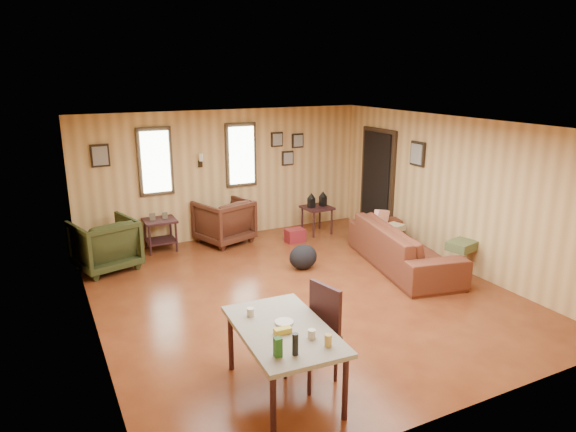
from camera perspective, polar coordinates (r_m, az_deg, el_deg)
name	(u,v)px	position (r m, az deg, el deg)	size (l,w,h in m)	color
room	(302,206)	(7.34, 1.62, 1.09)	(5.54, 6.04, 2.44)	brown
sofa	(404,239)	(8.45, 12.72, -2.50)	(2.41, 0.70, 0.94)	#5F2B1B
recliner_brown	(224,219)	(9.51, -7.15, -0.33)	(0.87, 0.81, 0.89)	#452114
recliner_green	(105,242)	(8.66, -19.70, -2.72)	(0.88, 0.83, 0.91)	#2A3015
end_table	(160,229)	(9.30, -14.02, -1.43)	(0.55, 0.50, 0.70)	#341719
side_table	(317,205)	(9.94, 3.25, 1.19)	(0.55, 0.55, 0.83)	#341719
cooler	(295,236)	(9.54, 0.79, -2.18)	(0.35, 0.25, 0.25)	maroon
backpack	(303,257)	(8.24, 1.70, -4.57)	(0.54, 0.46, 0.40)	black
sofa_pillows	(422,234)	(8.67, 14.66, -1.93)	(0.85, 1.82, 0.37)	#4D5730
dining_table	(284,335)	(5.04, -0.48, -13.03)	(0.90, 1.42, 0.91)	gray
dining_chair	(316,328)	(5.33, 3.18, -12.34)	(0.55, 0.55, 1.00)	#2A3015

